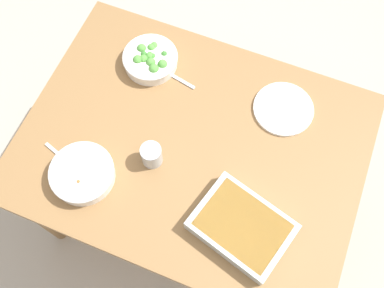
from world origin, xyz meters
name	(u,v)px	position (x,y,z in m)	size (l,w,h in m)	color
ground_plane	(192,201)	(0.00, 0.00, 0.00)	(6.00, 6.00, 0.00)	#B2A899
dining_table	(192,154)	(0.00, 0.00, 0.65)	(1.20, 0.90, 0.74)	olive
stew_bowl	(82,174)	(-0.30, -0.25, 0.77)	(0.22, 0.22, 0.06)	white
broccoli_bowl	(150,59)	(-0.27, 0.25, 0.77)	(0.21, 0.21, 0.07)	white
baking_dish	(242,226)	(0.26, -0.22, 0.77)	(0.35, 0.29, 0.06)	silver
drink_cup	(152,155)	(-0.11, -0.11, 0.78)	(0.07, 0.07, 0.08)	#B2BCC6
side_plate	(283,109)	(0.26, 0.25, 0.75)	(0.22, 0.22, 0.01)	white
spoon_by_stew	(68,163)	(-0.37, -0.23, 0.74)	(0.17, 0.07, 0.01)	silver
spoon_by_broccoli	(170,74)	(-0.19, 0.24, 0.74)	(0.18, 0.05, 0.01)	silver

